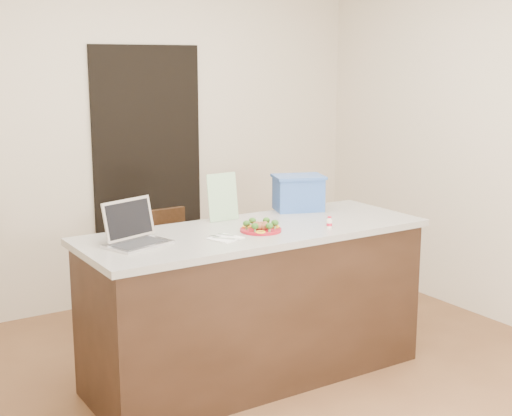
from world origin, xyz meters
TOP-DOWN VIEW (x-y plane):
  - ground at (0.00, 0.00)m, footprint 4.00×4.00m
  - room_shell at (0.00, 0.00)m, footprint 4.00×4.00m
  - doorway at (0.10, 1.98)m, footprint 0.90×0.02m
  - island at (0.00, 0.25)m, footprint 2.06×0.76m
  - plate at (-0.01, 0.18)m, footprint 0.24×0.24m
  - meatballs at (-0.00, 0.18)m, footprint 0.09×0.10m
  - broccoli at (-0.01, 0.18)m, footprint 0.19×0.21m
  - pepper_rings at (-0.01, 0.18)m, footprint 0.20×0.22m
  - napkin at (-0.27, 0.13)m, footprint 0.20×0.20m
  - fork at (-0.29, 0.14)m, footprint 0.09×0.16m
  - knife at (-0.24, 0.12)m, footprint 0.06×0.17m
  - yogurt_bottle at (0.37, 0.03)m, footprint 0.03×0.03m
  - laptop at (-0.73, 0.31)m, footprint 0.38×0.35m
  - leaflet at (-0.05, 0.54)m, footprint 0.20×0.05m
  - blue_box at (0.52, 0.54)m, footprint 0.38×0.33m
  - chair at (-0.17, 1.12)m, footprint 0.40×0.40m

SIDE VIEW (x-z plane):
  - ground at x=0.00m, z-range 0.00..0.00m
  - island at x=0.00m, z-range 0.00..0.92m
  - chair at x=-0.17m, z-range 0.06..0.94m
  - napkin at x=-0.27m, z-range 0.92..0.93m
  - fork at x=-0.29m, z-range 0.93..0.93m
  - plate at x=-0.01m, z-range 0.92..0.94m
  - knife at x=-0.24m, z-range 0.93..0.93m
  - pepper_rings at x=-0.01m, z-range 0.93..0.94m
  - yogurt_bottle at x=0.37m, z-range 0.91..0.98m
  - meatballs at x=0.00m, z-range 0.93..0.97m
  - broccoli at x=-0.01m, z-range 0.95..0.98m
  - laptop at x=-0.73m, z-range 0.87..1.10m
  - doorway at x=0.10m, z-range 0.00..2.00m
  - blue_box at x=0.52m, z-range 0.92..1.15m
  - leaflet at x=-0.05m, z-range 0.92..1.21m
  - room_shell at x=0.00m, z-range -0.38..3.62m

